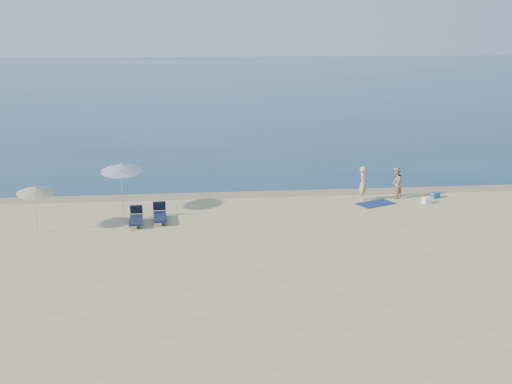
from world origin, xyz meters
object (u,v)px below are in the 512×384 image
Objects in this scene: person_right at (396,183)px; person_left at (363,183)px; blue_cooler at (435,195)px; umbrella_near at (122,168)px.

person_left is at bearing -45.85° from person_right.
person_right is 3.80× the size of blue_cooler.
umbrella_near is at bearing -47.00° from person_right.
umbrella_near reaches higher than person_right.
person_right is at bearing 153.45° from blue_cooler.
blue_cooler is at bearing 5.75° from umbrella_near.
person_left reaches higher than blue_cooler.
person_left is 1.08× the size of person_right.
person_left is 4.03m from blue_cooler.
person_right is 2.25m from blue_cooler.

